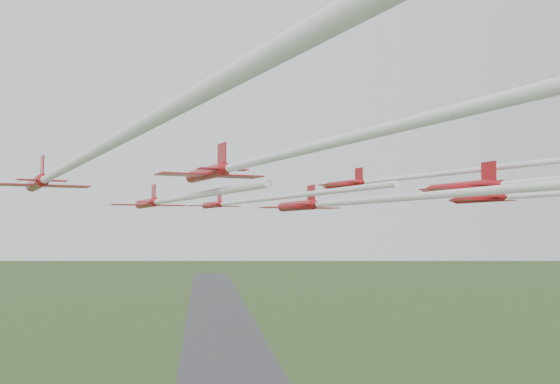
{
  "coord_description": "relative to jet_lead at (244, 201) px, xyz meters",
  "views": [
    {
      "loc": [
        -10.76,
        -78.37,
        51.46
      ],
      "look_at": [
        -1.06,
        -1.2,
        56.06
      ],
      "focal_mm": 40.0,
      "sensor_mm": 36.0,
      "label": 1
    }
  ],
  "objects": [
    {
      "name": "runway",
      "position": [
        5.21,
        195.39,
        -55.1
      ],
      "size": [
        38.0,
        900.0,
        0.04
      ],
      "primitive_type": "cube",
      "color": "#38383A",
      "rests_on": "ground"
    },
    {
      "name": "jet_lead",
      "position": [
        0.0,
        0.0,
        0.0
      ],
      "size": [
        18.33,
        52.95,
        2.43
      ],
      "rotation": [
        0.0,
        0.0,
        0.29
      ],
      "color": "#A51218"
    },
    {
      "name": "jet_row2_left",
      "position": [
        -9.71,
        -13.07,
        -0.54
      ],
      "size": [
        15.93,
        42.34,
        2.67
      ],
      "rotation": [
        0.0,
        0.0,
        0.3
      ],
      "color": "#A51218"
    },
    {
      "name": "jet_row2_right",
      "position": [
        18.51,
        -7.61,
        2.61
      ],
      "size": [
        20.21,
        47.55,
        2.58
      ],
      "rotation": [
        0.0,
        0.0,
        0.36
      ],
      "color": "#A51218"
    },
    {
      "name": "jet_row3_left",
      "position": [
        -15.2,
        -37.0,
        0.74
      ],
      "size": [
        26.99,
        65.92,
        2.87
      ],
      "rotation": [
        0.0,
        0.0,
        0.35
      ],
      "color": "#A51218"
    },
    {
      "name": "jet_row3_mid",
      "position": [
        8.08,
        -19.7,
        -0.99
      ],
      "size": [
        15.61,
        45.33,
        2.79
      ],
      "rotation": [
        0.0,
        0.0,
        0.27
      ],
      "color": "#A51218"
    },
    {
      "name": "jet_row3_right",
      "position": [
        33.33,
        -18.84,
        0.21
      ],
      "size": [
        17.79,
        52.22,
        2.64
      ],
      "rotation": [
        0.0,
        0.0,
        0.28
      ],
      "color": "#A51218"
    },
    {
      "name": "jet_row4_left",
      "position": [
        -2.25,
        -38.77,
        1.03
      ],
      "size": [
        16.9,
        43.7,
        2.68
      ],
      "rotation": [
        0.0,
        0.0,
        0.31
      ],
      "color": "#A51218"
    }
  ]
}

